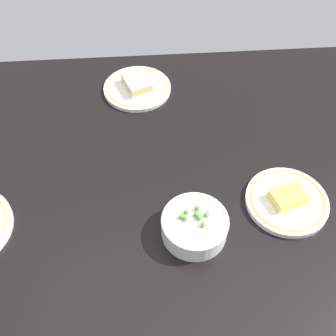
{
  "coord_description": "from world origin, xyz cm",
  "views": [
    {
      "loc": [
        -5.01,
        -67.23,
        89.35
      ],
      "look_at": [
        0.0,
        0.0,
        6.0
      ],
      "focal_mm": 43.54,
      "sensor_mm": 36.0,
      "label": 1
    }
  ],
  "objects": [
    {
      "name": "dining_table",
      "position": [
        0.0,
        0.0,
        2.0
      ],
      "size": [
        155.34,
        105.04,
        4.0
      ],
      "primitive_type": "cube",
      "color": "black",
      "rests_on": "ground"
    },
    {
      "name": "bowl_peas",
      "position": [
        4.83,
        -18.61,
        7.09
      ],
      "size": [
        15.75,
        15.75,
        6.78
      ],
      "color": "white",
      "rests_on": "dining_table"
    },
    {
      "name": "plate_sandwich",
      "position": [
        -7.27,
        34.37,
        5.25
      ],
      "size": [
        21.29,
        21.29,
        4.46
      ],
      "color": "white",
      "rests_on": "dining_table"
    },
    {
      "name": "plate_cheese",
      "position": [
        28.99,
        -11.93,
        5.2
      ],
      "size": [
        20.65,
        20.65,
        4.21
      ],
      "color": "white",
      "rests_on": "dining_table"
    }
  ]
}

